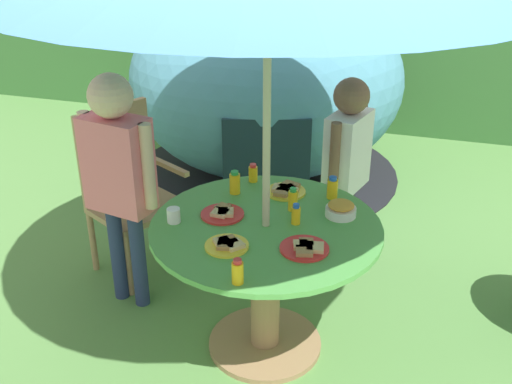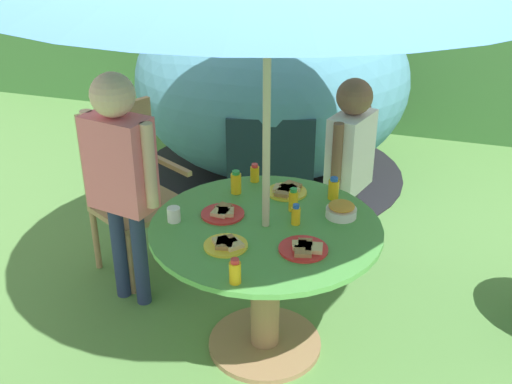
{
  "view_description": "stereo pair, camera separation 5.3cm",
  "coord_description": "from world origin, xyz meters",
  "px_view_note": "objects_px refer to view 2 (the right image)",
  "views": [
    {
      "loc": [
        0.68,
        -2.47,
        2.2
      ],
      "look_at": [
        -0.06,
        0.02,
        0.9
      ],
      "focal_mm": 43.09,
      "sensor_mm": 36.0,
      "label": 1
    },
    {
      "loc": [
        0.73,
        -2.46,
        2.2
      ],
      "look_at": [
        -0.06,
        0.02,
        0.9
      ],
      "focal_mm": 43.09,
      "sensor_mm": 36.0,
      "label": 2
    }
  ],
  "objects_px": {
    "garden_table": "(265,266)",
    "child_in_white_shirt": "(350,152)",
    "plate_far_right": "(287,190)",
    "cup_near": "(174,215)",
    "wooden_chair": "(130,182)",
    "dome_tent": "(272,83)",
    "snack_bowl": "(341,210)",
    "juice_bottle_back_edge": "(255,173)",
    "juice_bottle_front_edge": "(296,215)",
    "juice_bottle_mid_right": "(236,183)",
    "plate_mid_left": "(304,248)",
    "plate_center_front": "(226,244)",
    "plate_far_left": "(223,213)",
    "child_in_pink_shirt": "(120,163)",
    "juice_bottle_near_left": "(293,200)",
    "juice_bottle_near_right": "(235,272)",
    "juice_bottle_center_back": "(334,189)"
  },
  "relations": [
    {
      "from": "juice_bottle_near_right",
      "to": "juice_bottle_near_left",
      "type": "bearing_deg",
      "value": 84.01
    },
    {
      "from": "snack_bowl",
      "to": "plate_mid_left",
      "type": "bearing_deg",
      "value": -105.18
    },
    {
      "from": "juice_bottle_near_left",
      "to": "juice_bottle_near_right",
      "type": "bearing_deg",
      "value": -95.99
    },
    {
      "from": "child_in_white_shirt",
      "to": "plate_mid_left",
      "type": "relative_size",
      "value": 5.53
    },
    {
      "from": "plate_center_front",
      "to": "cup_near",
      "type": "xyz_separation_m",
      "value": [
        -0.32,
        0.15,
        0.02
      ]
    },
    {
      "from": "juice_bottle_front_edge",
      "to": "juice_bottle_back_edge",
      "type": "height_order",
      "value": "juice_bottle_front_edge"
    },
    {
      "from": "child_in_pink_shirt",
      "to": "plate_center_front",
      "type": "height_order",
      "value": "child_in_pink_shirt"
    },
    {
      "from": "juice_bottle_near_left",
      "to": "plate_center_front",
      "type": "bearing_deg",
      "value": -115.25
    },
    {
      "from": "wooden_chair",
      "to": "juice_bottle_near_left",
      "type": "height_order",
      "value": "wooden_chair"
    },
    {
      "from": "juice_bottle_center_back",
      "to": "juice_bottle_back_edge",
      "type": "bearing_deg",
      "value": 170.52
    },
    {
      "from": "dome_tent",
      "to": "plate_center_front",
      "type": "xyz_separation_m",
      "value": [
        0.48,
        -2.37,
        -0.03
      ]
    },
    {
      "from": "wooden_chair",
      "to": "dome_tent",
      "type": "xyz_separation_m",
      "value": [
        0.45,
        1.58,
        0.22
      ]
    },
    {
      "from": "snack_bowl",
      "to": "plate_far_right",
      "type": "bearing_deg",
      "value": 152.03
    },
    {
      "from": "wooden_chair",
      "to": "plate_far_left",
      "type": "height_order",
      "value": "wooden_chair"
    },
    {
      "from": "snack_bowl",
      "to": "plate_far_left",
      "type": "height_order",
      "value": "snack_bowl"
    },
    {
      "from": "juice_bottle_near_left",
      "to": "juice_bottle_center_back",
      "type": "bearing_deg",
      "value": 48.74
    },
    {
      "from": "child_in_white_shirt",
      "to": "cup_near",
      "type": "relative_size",
      "value": 17.0
    },
    {
      "from": "wooden_chair",
      "to": "child_in_pink_shirt",
      "type": "relative_size",
      "value": 0.75
    },
    {
      "from": "dome_tent",
      "to": "child_in_pink_shirt",
      "type": "bearing_deg",
      "value": -113.65
    },
    {
      "from": "child_in_white_shirt",
      "to": "cup_near",
      "type": "height_order",
      "value": "child_in_white_shirt"
    },
    {
      "from": "plate_center_front",
      "to": "juice_bottle_back_edge",
      "type": "height_order",
      "value": "juice_bottle_back_edge"
    },
    {
      "from": "plate_far_right",
      "to": "juice_bottle_mid_right",
      "type": "bearing_deg",
      "value": -162.64
    },
    {
      "from": "garden_table",
      "to": "juice_bottle_near_right",
      "type": "xyz_separation_m",
      "value": [
        0.02,
        -0.49,
        0.29
      ]
    },
    {
      "from": "juice_bottle_near_right",
      "to": "child_in_pink_shirt",
      "type": "bearing_deg",
      "value": 143.05
    },
    {
      "from": "child_in_white_shirt",
      "to": "plate_far_right",
      "type": "xyz_separation_m",
      "value": [
        -0.25,
        -0.53,
        -0.04
      ]
    },
    {
      "from": "plate_mid_left",
      "to": "cup_near",
      "type": "bearing_deg",
      "value": 173.79
    },
    {
      "from": "wooden_chair",
      "to": "plate_far_right",
      "type": "distance_m",
      "value": 1.08
    },
    {
      "from": "child_in_pink_shirt",
      "to": "plate_center_front",
      "type": "xyz_separation_m",
      "value": [
        0.75,
        -0.41,
        -0.12
      ]
    },
    {
      "from": "juice_bottle_near_right",
      "to": "plate_far_right",
      "type": "bearing_deg",
      "value": 90.62
    },
    {
      "from": "juice_bottle_back_edge",
      "to": "cup_near",
      "type": "distance_m",
      "value": 0.6
    },
    {
      "from": "dome_tent",
      "to": "juice_bottle_near_left",
      "type": "height_order",
      "value": "dome_tent"
    },
    {
      "from": "dome_tent",
      "to": "cup_near",
      "type": "xyz_separation_m",
      "value": [
        0.15,
        -2.23,
        -0.01
      ]
    },
    {
      "from": "wooden_chair",
      "to": "juice_bottle_near_left",
      "type": "relative_size",
      "value": 8.42
    },
    {
      "from": "plate_center_front",
      "to": "juice_bottle_near_right",
      "type": "relative_size",
      "value": 1.77
    },
    {
      "from": "wooden_chair",
      "to": "plate_mid_left",
      "type": "xyz_separation_m",
      "value": [
        1.27,
        -0.72,
        0.19
      ]
    },
    {
      "from": "wooden_chair",
      "to": "snack_bowl",
      "type": "distance_m",
      "value": 1.43
    },
    {
      "from": "plate_far_right",
      "to": "cup_near",
      "type": "height_order",
      "value": "cup_near"
    },
    {
      "from": "juice_bottle_near_right",
      "to": "juice_bottle_front_edge",
      "type": "height_order",
      "value": "juice_bottle_near_right"
    },
    {
      "from": "dome_tent",
      "to": "plate_far_right",
      "type": "height_order",
      "value": "dome_tent"
    },
    {
      "from": "plate_center_front",
      "to": "juice_bottle_mid_right",
      "type": "height_order",
      "value": "juice_bottle_mid_right"
    },
    {
      "from": "dome_tent",
      "to": "snack_bowl",
      "type": "relative_size",
      "value": 17.95
    },
    {
      "from": "snack_bowl",
      "to": "juice_bottle_back_edge",
      "type": "bearing_deg",
      "value": 154.11
    },
    {
      "from": "snack_bowl",
      "to": "plate_center_front",
      "type": "relative_size",
      "value": 0.76
    },
    {
      "from": "wooden_chair",
      "to": "child_in_white_shirt",
      "type": "bearing_deg",
      "value": -47.21
    },
    {
      "from": "garden_table",
      "to": "child_in_pink_shirt",
      "type": "bearing_deg",
      "value": 168.94
    },
    {
      "from": "snack_bowl",
      "to": "juice_bottle_center_back",
      "type": "distance_m",
      "value": 0.2
    },
    {
      "from": "child_in_white_shirt",
      "to": "juice_bottle_mid_right",
      "type": "bearing_deg",
      "value": -23.76
    },
    {
      "from": "plate_far_right",
      "to": "cup_near",
      "type": "relative_size",
      "value": 2.93
    },
    {
      "from": "garden_table",
      "to": "child_in_white_shirt",
      "type": "height_order",
      "value": "child_in_white_shirt"
    },
    {
      "from": "wooden_chair",
      "to": "juice_bottle_front_edge",
      "type": "distance_m",
      "value": 1.29
    }
  ]
}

